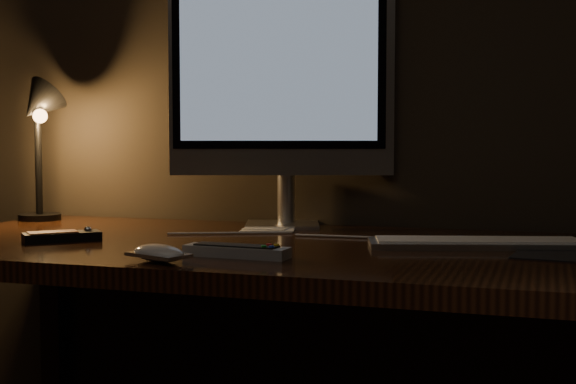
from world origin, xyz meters
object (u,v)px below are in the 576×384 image
(monitor, at_px, (282,88))
(desk_lamp, at_px, (38,124))
(desk, at_px, (280,297))
(tv_remote, at_px, (236,251))
(keyboard, at_px, (478,243))
(media_remote, at_px, (62,236))
(mouse, at_px, (159,256))

(monitor, distance_m, desk_lamp, 0.65)
(desk, relative_size, tv_remote, 7.84)
(desk_lamp, bearing_deg, tv_remote, -31.58)
(desk, height_order, tv_remote, tv_remote)
(desk, distance_m, keyboard, 0.44)
(keyboard, distance_m, tv_remote, 0.50)
(tv_remote, distance_m, desk_lamp, 0.87)
(monitor, bearing_deg, desk, -90.29)
(keyboard, height_order, tv_remote, tv_remote)
(monitor, bearing_deg, media_remote, -149.16)
(monitor, relative_size, desk_lamp, 1.53)
(tv_remote, relative_size, desk_lamp, 0.54)
(desk, height_order, keyboard, keyboard)
(keyboard, relative_size, tv_remote, 2.15)
(monitor, bearing_deg, tv_remote, -98.93)
(monitor, relative_size, tv_remote, 2.84)
(desk, xyz_separation_m, desk_lamp, (-0.71, 0.14, 0.38))
(keyboard, xyz_separation_m, media_remote, (-0.86, -0.19, 0.00))
(monitor, bearing_deg, keyboard, -42.21)
(desk_lamp, bearing_deg, desk, -12.88)
(monitor, xyz_separation_m, keyboard, (0.50, -0.22, -0.34))
(desk, xyz_separation_m, mouse, (-0.11, -0.37, 0.14))
(media_remote, xyz_separation_m, desk_lamp, (-0.28, 0.32, 0.24))
(desk, bearing_deg, desk_lamp, 168.66)
(monitor, xyz_separation_m, mouse, (-0.03, -0.60, -0.33))
(mouse, relative_size, media_remote, 0.74)
(mouse, height_order, desk_lamp, desk_lamp)
(desk, xyz_separation_m, media_remote, (-0.43, -0.18, 0.14))
(mouse, bearing_deg, monitor, 107.75)
(monitor, distance_m, keyboard, 0.64)
(monitor, bearing_deg, mouse, -110.96)
(mouse, distance_m, media_remote, 0.38)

